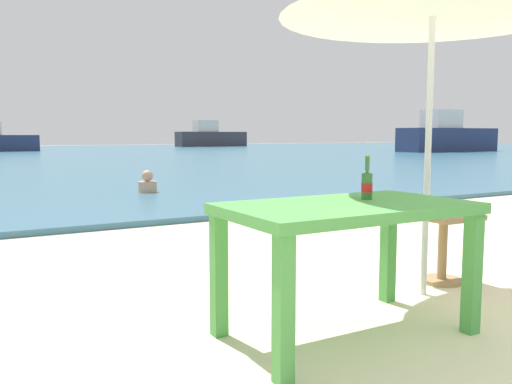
# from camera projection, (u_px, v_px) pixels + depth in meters

# --- Properties ---
(sea_water) EXTENTS (120.00, 50.00, 0.08)m
(sea_water) POSITION_uv_depth(u_px,v_px,m) (20.00, 155.00, 28.74)
(sea_water) COLOR #386B84
(sea_water) RESTS_ON ground_plane
(picnic_table_green) EXTENTS (1.40, 0.80, 0.76)m
(picnic_table_green) POSITION_uv_depth(u_px,v_px,m) (347.00, 222.00, 2.99)
(picnic_table_green) COLOR #4C9E47
(picnic_table_green) RESTS_ON ground_plane
(beer_bottle_amber) EXTENTS (0.07, 0.07, 0.26)m
(beer_bottle_amber) POSITION_uv_depth(u_px,v_px,m) (367.00, 184.00, 3.14)
(beer_bottle_amber) COLOR #2D662D
(beer_bottle_amber) RESTS_ON picnic_table_green
(side_table_wood) EXTENTS (0.44, 0.44, 0.54)m
(side_table_wood) POSITION_uv_depth(u_px,v_px,m) (443.00, 238.00, 4.09)
(side_table_wood) COLOR #9E7A51
(side_table_wood) RESTS_ON ground_plane
(swimmer_person) EXTENTS (0.34, 0.34, 0.41)m
(swimmer_person) POSITION_uv_depth(u_px,v_px,m) (147.00, 184.00, 9.86)
(swimmer_person) COLOR tan
(swimmer_person) RESTS_ON sea_water
(boat_ferry) EXTENTS (7.27, 1.98, 2.64)m
(boat_ferry) POSITION_uv_depth(u_px,v_px,m) (447.00, 137.00, 34.21)
(boat_ferry) COLOR navy
(boat_ferry) RESTS_ON sea_water
(boat_sailboat) EXTENTS (6.58, 1.79, 2.39)m
(boat_sailboat) POSITION_uv_depth(u_px,v_px,m) (210.00, 137.00, 49.42)
(boat_sailboat) COLOR #38383F
(boat_sailboat) RESTS_ON sea_water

